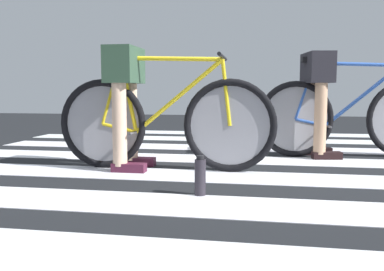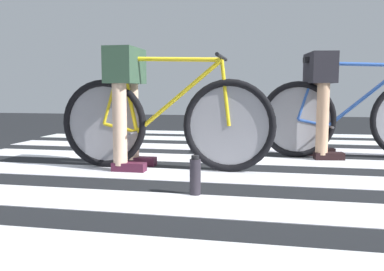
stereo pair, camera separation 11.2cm
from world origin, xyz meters
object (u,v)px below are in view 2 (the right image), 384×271
at_px(cyclist_1_of_2, 126,91).
at_px(cyclist_2_of_2, 320,90).
at_px(bicycle_1_of_2, 164,121).
at_px(bicycle_2_of_2, 353,117).
at_px(water_bottle, 195,176).

bearing_deg(cyclist_1_of_2, cyclist_2_of_2, 28.61).
distance_m(bicycle_1_of_2, bicycle_2_of_2, 1.81).
relative_size(bicycle_1_of_2, bicycle_2_of_2, 1.01).
relative_size(bicycle_1_of_2, cyclist_1_of_2, 1.80).
height_order(cyclist_1_of_2, water_bottle, cyclist_1_of_2).
bearing_deg(bicycle_2_of_2, cyclist_1_of_2, -163.22).
xyz_separation_m(bicycle_1_of_2, cyclist_2_of_2, (1.26, 0.86, 0.25)).
xyz_separation_m(cyclist_1_of_2, water_bottle, (0.71, -0.75, -0.51)).
bearing_deg(water_bottle, bicycle_1_of_2, 118.03).
bearing_deg(water_bottle, cyclist_2_of_2, 61.79).
bearing_deg(bicycle_1_of_2, bicycle_2_of_2, 30.01).
relative_size(cyclist_1_of_2, bicycle_2_of_2, 0.56).
height_order(bicycle_2_of_2, cyclist_2_of_2, cyclist_2_of_2).
relative_size(bicycle_2_of_2, cyclist_2_of_2, 1.77).
xyz_separation_m(cyclist_1_of_2, cyclist_2_of_2, (1.57, 0.86, 0.01)).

